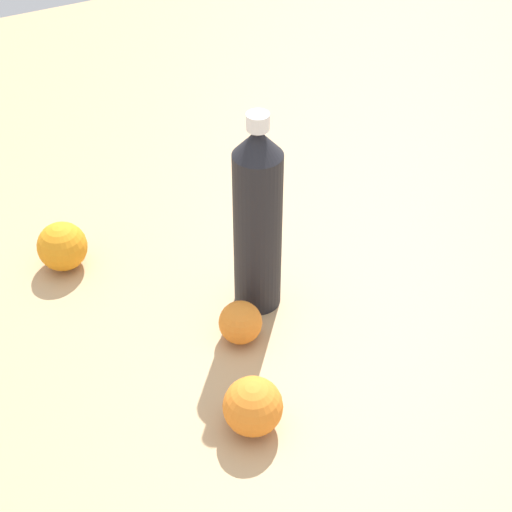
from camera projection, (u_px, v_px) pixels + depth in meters
name	position (u px, v px, depth m)	size (l,w,h in m)	color
ground_plane	(274.00, 294.00, 1.15)	(2.40, 2.40, 0.00)	tan
water_bottle	(256.00, 219.00, 1.05)	(0.07, 0.07, 0.31)	black
orange_0	(253.00, 406.00, 0.94)	(0.07, 0.07, 0.07)	orange
orange_1	(240.00, 322.00, 1.06)	(0.06, 0.06, 0.06)	orange
orange_2	(62.00, 246.00, 1.17)	(0.08, 0.08, 0.08)	orange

